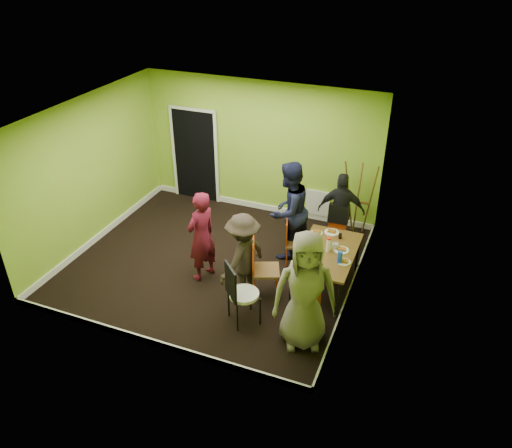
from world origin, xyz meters
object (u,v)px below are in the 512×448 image
at_px(chair_left_near, 261,265).
at_px(chair_left_far, 292,239).
at_px(easel, 359,201).
at_px(thermos, 329,245).
at_px(person_left_near, 243,257).
at_px(person_front_end, 305,291).
at_px(dining_table, 327,254).
at_px(chair_back_end, 338,219).
at_px(chair_front_end, 307,306).
at_px(person_standing, 201,236).
at_px(blue_bottle, 340,257).
at_px(orange_bottle, 328,242).
at_px(person_left_far, 289,211).
at_px(chair_bentwood, 239,291).
at_px(person_back_end, 341,211).

bearing_deg(chair_left_near, chair_left_far, 148.46).
relative_size(chair_left_near, easel, 0.65).
relative_size(thermos, person_left_near, 0.14).
relative_size(thermos, person_front_end, 0.12).
bearing_deg(dining_table, chair_left_far, 145.80).
distance_m(easel, person_left_near, 2.86).
bearing_deg(chair_back_end, chair_front_end, 91.09).
height_order(person_standing, person_front_end, person_front_end).
bearing_deg(chair_back_end, blue_bottle, 101.91).
bearing_deg(thermos, orange_bottle, 106.77).
distance_m(chair_front_end, person_front_end, 0.46).
xyz_separation_m(thermos, person_front_end, (0.02, -1.38, 0.07)).
bearing_deg(chair_left_near, person_standing, -117.80).
bearing_deg(person_left_far, dining_table, 71.65).
height_order(person_left_far, person_front_end, person_front_end).
bearing_deg(person_left_far, orange_bottle, 78.82).
relative_size(dining_table, chair_front_end, 1.64).
height_order(chair_front_end, person_front_end, person_front_end).
distance_m(chair_left_far, person_front_end, 2.10).
height_order(chair_bentwood, blue_bottle, chair_bentwood).
height_order(dining_table, person_left_far, person_left_far).
distance_m(blue_bottle, person_front_end, 1.14).
xyz_separation_m(chair_left_far, blue_bottle, (1.03, -0.78, 0.37)).
bearing_deg(person_back_end, chair_bentwood, 63.67).
xyz_separation_m(dining_table, chair_left_far, (-0.77, 0.52, -0.21)).
bearing_deg(thermos, chair_front_end, -89.69).
height_order(chair_left_near, easel, easel).
bearing_deg(orange_bottle, person_back_end, 92.74).
distance_m(dining_table, person_standing, 2.11).
bearing_deg(thermos, person_standing, -167.35).
height_order(chair_bentwood, person_left_far, person_left_far).
relative_size(dining_table, blue_bottle, 7.20).
bearing_deg(person_standing, thermos, 121.95).
xyz_separation_m(chair_left_far, person_left_far, (-0.16, 0.23, 0.44)).
height_order(chair_left_far, person_standing, person_standing).
distance_m(chair_front_end, person_left_near, 1.34).
bearing_deg(chair_bentwood, blue_bottle, 84.66).
height_order(person_left_near, person_back_end, person_left_near).
bearing_deg(chair_back_end, chair_left_near, 63.66).
xyz_separation_m(chair_back_end, person_left_far, (-0.80, -0.52, 0.28)).
height_order(chair_back_end, person_front_end, person_front_end).
distance_m(orange_bottle, person_standing, 2.11).
height_order(dining_table, chair_left_far, chair_left_far).
height_order(chair_bentwood, orange_bottle, chair_bentwood).
relative_size(chair_left_near, orange_bottle, 14.84).
bearing_deg(person_back_end, easel, -127.50).
height_order(chair_back_end, blue_bottle, blue_bottle).
xyz_separation_m(person_left_far, person_back_end, (0.81, 0.67, -0.18)).
distance_m(dining_table, chair_left_near, 1.11).
distance_m(dining_table, person_front_end, 1.39).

